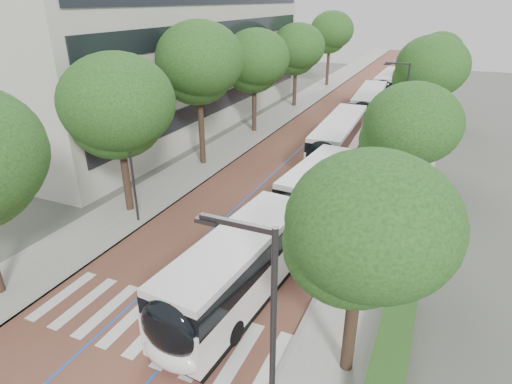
% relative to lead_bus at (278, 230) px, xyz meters
% --- Properties ---
extents(ground, '(160.00, 160.00, 0.00)m').
position_rel_lead_bus_xyz_m(ground, '(-2.85, -7.71, -1.63)').
color(ground, '#51544C').
rests_on(ground, ground).
extents(road, '(11.00, 140.00, 0.02)m').
position_rel_lead_bus_xyz_m(road, '(-2.85, 32.29, -1.62)').
color(road, brown).
rests_on(road, ground).
extents(sidewalk_left, '(4.00, 140.00, 0.12)m').
position_rel_lead_bus_xyz_m(sidewalk_left, '(-10.35, 32.29, -1.57)').
color(sidewalk_left, gray).
rests_on(sidewalk_left, ground).
extents(sidewalk_right, '(4.00, 140.00, 0.12)m').
position_rel_lead_bus_xyz_m(sidewalk_right, '(4.65, 32.29, -1.57)').
color(sidewalk_right, gray).
rests_on(sidewalk_right, ground).
extents(kerb_left, '(0.20, 140.00, 0.14)m').
position_rel_lead_bus_xyz_m(kerb_left, '(-8.45, 32.29, -1.57)').
color(kerb_left, gray).
rests_on(kerb_left, ground).
extents(kerb_right, '(0.20, 140.00, 0.14)m').
position_rel_lead_bus_xyz_m(kerb_right, '(2.75, 32.29, -1.57)').
color(kerb_right, gray).
rests_on(kerb_right, ground).
extents(zebra_crossing, '(10.55, 3.60, 0.01)m').
position_rel_lead_bus_xyz_m(zebra_crossing, '(-2.65, -6.71, -1.60)').
color(zebra_crossing, silver).
rests_on(zebra_crossing, ground).
extents(lane_line_left, '(0.12, 126.00, 0.01)m').
position_rel_lead_bus_xyz_m(lane_line_left, '(-4.45, 32.29, -1.60)').
color(lane_line_left, blue).
rests_on(lane_line_left, road).
extents(lane_line_right, '(0.12, 126.00, 0.01)m').
position_rel_lead_bus_xyz_m(lane_line_right, '(-1.25, 32.29, -1.60)').
color(lane_line_right, blue).
rests_on(lane_line_right, road).
extents(office_building, '(18.11, 40.00, 14.00)m').
position_rel_lead_bus_xyz_m(office_building, '(-22.33, 20.29, 5.37)').
color(office_building, '#B7B6AA').
rests_on(office_building, ground).
extents(streetlight_near, '(1.82, 0.20, 8.00)m').
position_rel_lead_bus_xyz_m(streetlight_near, '(3.77, -10.71, 3.19)').
color(streetlight_near, '#2B2B2D').
rests_on(streetlight_near, sidewalk_right).
extents(streetlight_far, '(1.82, 0.20, 8.00)m').
position_rel_lead_bus_xyz_m(streetlight_far, '(3.77, 14.29, 3.19)').
color(streetlight_far, '#2B2B2D').
rests_on(streetlight_far, sidewalk_right).
extents(lamp_post_left, '(0.14, 0.14, 8.00)m').
position_rel_lead_bus_xyz_m(lamp_post_left, '(-8.95, 0.29, 2.49)').
color(lamp_post_left, '#2B2B2D').
rests_on(lamp_post_left, sidewalk_left).
extents(trees_left, '(6.43, 61.33, 10.23)m').
position_rel_lead_bus_xyz_m(trees_left, '(-10.35, 16.59, 5.04)').
color(trees_left, black).
rests_on(trees_left, ground).
extents(trees_right, '(5.67, 47.00, 9.03)m').
position_rel_lead_bus_xyz_m(trees_right, '(4.85, 13.79, 4.34)').
color(trees_right, black).
rests_on(trees_right, ground).
extents(lead_bus, '(3.99, 18.54, 3.20)m').
position_rel_lead_bus_xyz_m(lead_bus, '(0.00, 0.00, 0.00)').
color(lead_bus, black).
rests_on(lead_bus, ground).
extents(bus_queued_0, '(2.93, 12.47, 3.20)m').
position_rel_lead_bus_xyz_m(bus_queued_0, '(-0.90, 15.72, -0.00)').
color(bus_queued_0, white).
rests_on(bus_queued_0, ground).
extents(bus_queued_1, '(3.26, 12.53, 3.20)m').
position_rel_lead_bus_xyz_m(bus_queued_1, '(-0.91, 29.30, -0.00)').
color(bus_queued_1, white).
rests_on(bus_queued_1, ground).
extents(bus_queued_2, '(2.72, 12.44, 3.20)m').
position_rel_lead_bus_xyz_m(bus_queued_2, '(-0.62, 42.43, -0.00)').
color(bus_queued_2, white).
rests_on(bus_queued_2, ground).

